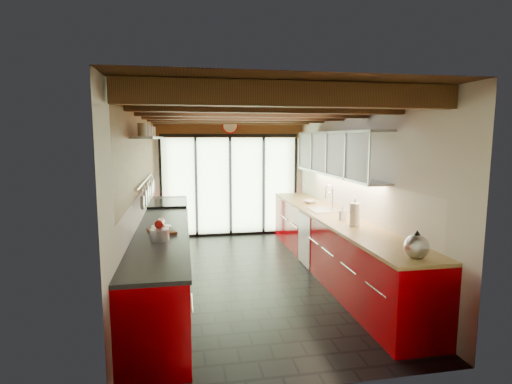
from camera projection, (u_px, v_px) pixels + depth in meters
ground at (252, 277)px, 6.05m from camera, size 5.50×5.50×0.00m
room_shell at (252, 169)px, 5.83m from camera, size 5.50×5.50×5.50m
ceiling_beams at (247, 114)px, 6.09m from camera, size 3.14×5.06×4.90m
glass_door at (230, 159)px, 8.45m from camera, size 2.95×0.10×2.90m
left_counter at (165, 252)px, 5.76m from camera, size 0.68×5.00×0.92m
range_stove at (168, 229)px, 7.17m from camera, size 0.66×0.90×0.97m
right_counter at (332, 244)px, 6.22m from camera, size 0.68×5.00×0.92m
sink_assembly at (325, 208)px, 6.54m from camera, size 0.45×0.52×0.43m
upper_cabinets_right at (337, 154)px, 6.35m from camera, size 0.34×3.00×3.00m
left_wall_fixtures at (149, 158)px, 5.79m from camera, size 0.28×2.60×0.96m
stand_mixer at (160, 230)px, 4.74m from camera, size 0.18×0.27×0.23m
pot_large at (160, 235)px, 4.61m from camera, size 0.25×0.25×0.14m
pot_small at (161, 230)px, 4.95m from camera, size 0.32×0.32×0.09m
cutting_board at (162, 231)px, 4.99m from camera, size 0.39×0.47×0.03m
kettle at (417, 245)px, 3.94m from camera, size 0.32×0.34×0.29m
paper_towel at (355, 215)px, 5.36m from camera, size 0.16×0.16×0.37m
soap_bottle at (343, 213)px, 5.75m from camera, size 0.09×0.09×0.20m
bowl at (311, 202)px, 7.21m from camera, size 0.28×0.28×0.06m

